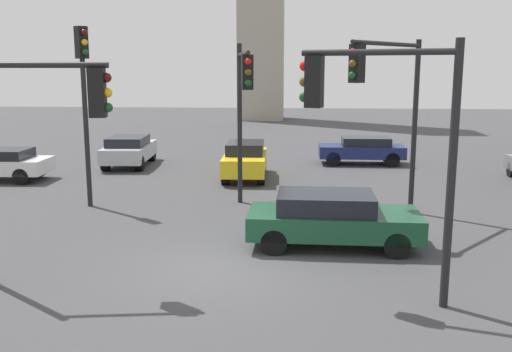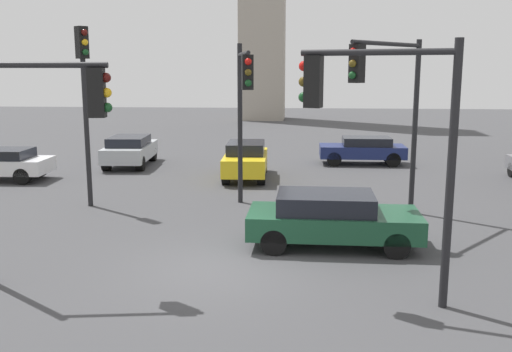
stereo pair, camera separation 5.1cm
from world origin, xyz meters
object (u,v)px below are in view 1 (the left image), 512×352
at_px(car_0, 362,149).
at_px(car_7, 331,218).
at_px(traffic_light_1, 42,123).
at_px(traffic_light_2, 380,118).
at_px(car_4, 129,150).
at_px(traffic_light_0, 243,96).
at_px(car_2, 245,159).
at_px(traffic_light_3, 84,84).
at_px(traffic_light_4, 389,91).

xyz_separation_m(car_0, car_7, (-2.15, -13.02, 0.03)).
relative_size(traffic_light_1, traffic_light_2, 0.96).
bearing_deg(car_4, traffic_light_0, -146.45).
height_order(traffic_light_1, car_2, traffic_light_1).
bearing_deg(traffic_light_2, car_0, -79.09).
bearing_deg(car_0, traffic_light_0, 63.02).
bearing_deg(traffic_light_3, car_2, 89.12).
bearing_deg(traffic_light_4, car_4, -91.79).
distance_m(traffic_light_3, car_2, 7.77).
relative_size(traffic_light_1, car_0, 1.20).
distance_m(traffic_light_1, traffic_light_4, 9.49).
height_order(traffic_light_2, traffic_light_3, traffic_light_3).
relative_size(car_4, car_7, 0.98).
xyz_separation_m(traffic_light_4, car_4, (-10.47, 9.22, -3.10)).
distance_m(traffic_light_1, car_7, 7.27).
bearing_deg(car_4, traffic_light_3, -176.21).
xyz_separation_m(car_2, car_4, (-5.71, 2.60, -0.03)).
distance_m(traffic_light_2, traffic_light_3, 10.97).
bearing_deg(traffic_light_1, car_7, 18.13).
bearing_deg(car_2, car_0, 124.75).
distance_m(traffic_light_2, car_7, 4.38).
xyz_separation_m(traffic_light_1, car_0, (8.21, 16.03, -2.69)).
height_order(traffic_light_0, car_4, traffic_light_0).
relative_size(traffic_light_1, car_2, 1.19).
distance_m(traffic_light_0, car_4, 10.61).
xyz_separation_m(traffic_light_0, car_0, (4.75, 9.46, -2.96)).
distance_m(traffic_light_0, car_7, 5.29).
height_order(traffic_light_2, traffic_light_4, traffic_light_4).
xyz_separation_m(traffic_light_3, car_4, (-1.06, 7.93, -3.25)).
distance_m(traffic_light_2, car_2, 13.21).
relative_size(car_2, car_7, 0.93).
bearing_deg(car_7, traffic_light_1, -152.88).
bearing_deg(traffic_light_3, traffic_light_0, 38.17).
bearing_deg(traffic_light_1, traffic_light_2, -10.59).
height_order(traffic_light_3, car_7, traffic_light_3).
bearing_deg(car_7, car_2, 109.56).
height_order(traffic_light_4, car_7, traffic_light_4).
bearing_deg(car_4, car_2, -118.27).
bearing_deg(car_2, traffic_light_0, 2.74).
bearing_deg(car_0, car_2, 36.70).
bearing_deg(car_7, traffic_light_0, 126.98).
height_order(traffic_light_1, traffic_light_4, traffic_light_4).
bearing_deg(car_4, traffic_light_1, -173.26).
xyz_separation_m(traffic_light_0, traffic_light_2, (3.28, -6.84, -0.10)).
distance_m(traffic_light_1, car_0, 18.21).
relative_size(traffic_light_3, car_2, 1.43).
distance_m(traffic_light_3, car_7, 9.20).
relative_size(traffic_light_1, traffic_light_4, 0.90).
distance_m(car_0, car_7, 13.19).
height_order(traffic_light_3, car_2, traffic_light_3).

